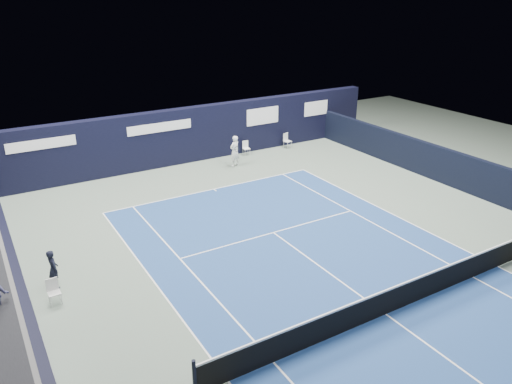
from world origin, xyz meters
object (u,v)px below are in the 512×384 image
folding_chair_back_a (246,147)px  tennis_player (235,151)px  folding_chair_back_b (287,139)px  tennis_net (388,301)px  line_judge_chair (53,290)px

folding_chair_back_a → tennis_player: bearing=-131.5°
folding_chair_back_b → tennis_net: size_ratio=0.07×
folding_chair_back_a → line_judge_chair: (-12.72, -9.95, 0.00)m
folding_chair_back_b → line_judge_chair: size_ratio=1.08×
tennis_net → tennis_player: (2.58, 14.39, 0.36)m
folding_chair_back_a → line_judge_chair: 16.15m
folding_chair_back_a → tennis_net: bearing=-99.3°
line_judge_chair → folding_chair_back_b: bearing=30.3°
tennis_net → tennis_player: bearing=79.8°
line_judge_chair → tennis_net: bearing=-36.5°
folding_chair_back_a → folding_chair_back_b: folding_chair_back_b is taller
folding_chair_back_a → tennis_net: (-4.13, -15.84, 0.03)m
tennis_net → line_judge_chair: bearing=145.6°
folding_chair_back_a → folding_chair_back_b: size_ratio=0.92×
folding_chair_back_a → folding_chair_back_b: 2.87m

